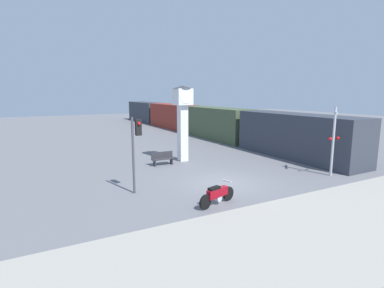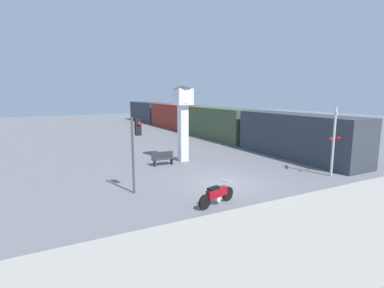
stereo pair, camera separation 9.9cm
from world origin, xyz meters
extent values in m
plane|color=slate|center=(0.00, 0.00, 0.00)|extent=(120.00, 120.00, 0.00)
cube|color=#9E998E|center=(0.00, -6.63, 0.05)|extent=(36.00, 6.00, 0.10)
cylinder|color=black|center=(-1.34, -2.41, 0.33)|extent=(0.66, 0.29, 0.66)
cylinder|color=black|center=(-2.86, -2.85, 0.33)|extent=(0.66, 0.29, 0.66)
cube|color=maroon|center=(-2.10, -2.63, 0.57)|extent=(1.23, 0.57, 0.39)
cube|color=black|center=(-2.31, -2.69, 0.82)|extent=(0.66, 0.42, 0.11)
cylinder|color=silver|center=(-2.05, -2.62, 0.30)|extent=(0.36, 0.30, 0.31)
cube|color=silver|center=(-1.45, -2.44, 0.96)|extent=(0.20, 0.48, 0.04)
cube|color=white|center=(0.54, 6.10, 2.07)|extent=(0.61, 0.61, 4.13)
cube|color=white|center=(0.54, 6.10, 4.71)|extent=(1.17, 1.17, 1.17)
cylinder|color=white|center=(0.54, 5.51, 4.71)|extent=(0.93, 0.02, 0.93)
cone|color=#333338|center=(0.54, 6.10, 5.40)|extent=(1.40, 1.40, 0.20)
cube|color=#333842|center=(8.89, 2.96, 1.70)|extent=(2.80, 10.91, 3.40)
cube|color=#425138|center=(8.89, 14.47, 1.70)|extent=(2.80, 10.91, 3.40)
cube|color=maroon|center=(8.89, 25.97, 1.70)|extent=(2.80, 10.91, 3.40)
cube|color=#333842|center=(8.89, 37.48, 1.70)|extent=(2.80, 10.91, 3.40)
cylinder|color=#47474C|center=(-4.90, 0.68, 1.91)|extent=(0.12, 0.12, 3.81)
cube|color=black|center=(-4.60, 0.68, 3.31)|extent=(0.28, 0.24, 0.80)
sphere|color=red|center=(-4.60, 0.53, 3.51)|extent=(0.16, 0.16, 0.16)
cylinder|color=#B7B7BC|center=(6.65, -1.85, 2.09)|extent=(0.14, 0.14, 4.18)
cube|color=white|center=(6.65, -1.85, 3.83)|extent=(0.82, 0.82, 0.14)
sphere|color=red|center=(6.30, -1.90, 2.30)|extent=(0.20, 0.20, 0.20)
sphere|color=red|center=(7.00, -1.90, 2.30)|extent=(0.20, 0.20, 0.20)
cube|color=#2D2D33|center=(-1.31, 5.48, 0.45)|extent=(1.60, 0.44, 0.08)
cube|color=#2D2D33|center=(-1.31, 5.67, 0.70)|extent=(1.60, 0.06, 0.44)
cube|color=#2D2D33|center=(-1.95, 5.48, 0.21)|extent=(0.08, 0.35, 0.41)
cube|color=#2D2D33|center=(-0.67, 5.48, 0.21)|extent=(0.08, 0.35, 0.41)
camera|label=1|loc=(-9.20, -13.39, 4.96)|focal=28.00mm
camera|label=2|loc=(-9.11, -13.44, 4.96)|focal=28.00mm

